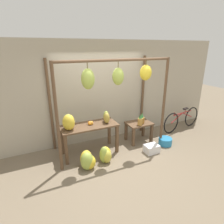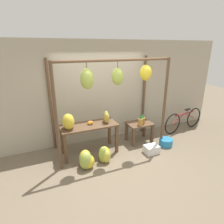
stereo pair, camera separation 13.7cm
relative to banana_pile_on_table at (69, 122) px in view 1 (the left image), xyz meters
The scene contains 14 objects.
ground_plane 1.58m from the banana_pile_on_table, 31.33° to the right, with size 20.00×20.00×0.00m, color #756651.
shop_wall_back 1.36m from the banana_pile_on_table, 33.82° to the left, with size 8.00×0.08×2.80m.
stall_awning 1.34m from the banana_pile_on_table, 10.68° to the right, with size 2.82×1.16×2.37m.
display_table_main 0.59m from the banana_pile_on_table, ahead, with size 1.40×0.59×0.78m.
display_table_side 2.06m from the banana_pile_on_table, ahead, with size 0.70×0.51×0.57m.
banana_pile_on_table is the anchor object (origin of this frame).
orange_pile 0.55m from the banana_pile_on_table, ahead, with size 0.14×0.12×0.10m.
pineapple_cluster 2.02m from the banana_pile_on_table, ahead, with size 0.29×0.29×0.31m.
banana_pile_ground_left 0.99m from the banana_pile_on_table, 68.45° to the right, with size 0.39×0.44×0.42m.
banana_pile_ground_right 1.16m from the banana_pile_on_table, 36.11° to the right, with size 0.35×0.34×0.42m.
fruit_crate_white 2.22m from the banana_pile_on_table, 17.81° to the right, with size 0.36×0.28×0.21m.
blue_bucket 2.72m from the banana_pile_on_table, 10.10° to the right, with size 0.37×0.37×0.20m.
parked_bicycle 3.77m from the banana_pile_on_table, ahead, with size 1.71×0.31×0.72m.
papaya_pile 0.97m from the banana_pile_on_table, ahead, with size 0.25×0.35×0.29m.
Camera 1 is at (-1.86, -3.42, 2.61)m, focal length 30.00 mm.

